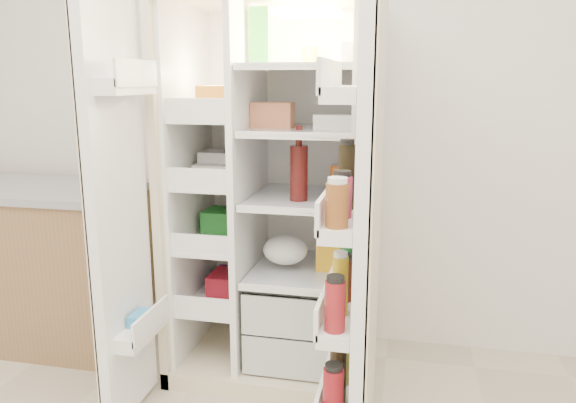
# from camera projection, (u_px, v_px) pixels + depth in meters

# --- Properties ---
(wall_back) EXTENTS (4.00, 0.02, 2.70)m
(wall_back) POSITION_uv_depth(u_px,v_px,m) (312.00, 94.00, 2.87)
(wall_back) COLOR white
(wall_back) RESTS_ON floor
(refrigerator) EXTENTS (0.92, 0.70, 1.80)m
(refrigerator) POSITION_uv_depth(u_px,v_px,m) (278.00, 221.00, 2.69)
(refrigerator) COLOR beige
(refrigerator) RESTS_ON floor
(freezer_door) EXTENTS (0.15, 0.40, 1.72)m
(freezer_door) POSITION_uv_depth(u_px,v_px,m) (119.00, 216.00, 2.19)
(freezer_door) COLOR white
(freezer_door) RESTS_ON floor
(fridge_door) EXTENTS (0.17, 0.58, 1.72)m
(fridge_door) POSITION_uv_depth(u_px,v_px,m) (363.00, 244.00, 1.90)
(fridge_door) COLOR white
(fridge_door) RESTS_ON floor
(kitchen_counter) EXTENTS (1.20, 0.64, 0.87)m
(kitchen_counter) POSITION_uv_depth(u_px,v_px,m) (36.00, 262.00, 3.02)
(kitchen_counter) COLOR #8A6145
(kitchen_counter) RESTS_ON floor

